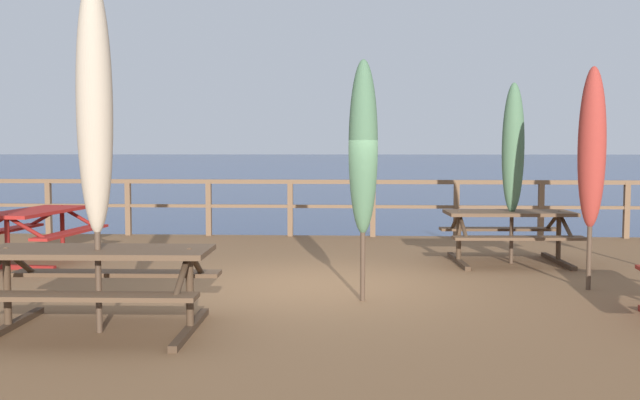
% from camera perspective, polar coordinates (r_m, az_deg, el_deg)
% --- Properties ---
extents(ground_plane, '(600.00, 600.00, 0.00)m').
position_cam_1_polar(ground_plane, '(9.01, -0.26, -11.39)').
color(ground_plane, navy).
extents(wooden_deck, '(14.53, 10.17, 0.73)m').
position_cam_1_polar(wooden_deck, '(8.92, -0.26, -9.13)').
color(wooden_deck, brown).
rests_on(wooden_deck, ground).
extents(railing_waterside_far, '(14.33, 0.10, 1.09)m').
position_cam_1_polar(railing_waterside_far, '(13.64, 0.92, 0.15)').
color(railing_waterside_far, brown).
rests_on(railing_waterside_far, wooden_deck).
extents(picnic_table_front_left, '(1.57, 2.02, 0.78)m').
position_cam_1_polar(picnic_table_front_left, '(11.52, -21.68, -1.77)').
color(picnic_table_front_left, maroon).
rests_on(picnic_table_front_left, wooden_deck).
extents(picnic_table_front_right, '(1.89, 1.49, 0.78)m').
position_cam_1_polar(picnic_table_front_right, '(10.83, 14.83, -1.98)').
color(picnic_table_front_right, brown).
rests_on(picnic_table_front_right, wooden_deck).
extents(picnic_table_back_left, '(2.09, 1.44, 0.78)m').
position_cam_1_polar(picnic_table_back_left, '(6.88, -17.31, -5.41)').
color(picnic_table_back_left, brown).
rests_on(picnic_table_back_left, wooden_deck).
extents(patio_umbrella_short_mid, '(0.32, 0.32, 2.63)m').
position_cam_1_polar(patio_umbrella_short_mid, '(10.76, 15.15, 3.95)').
color(patio_umbrella_short_mid, '#4C3828').
rests_on(patio_umbrella_short_mid, wooden_deck).
extents(patio_umbrella_short_back, '(0.32, 0.32, 3.22)m').
position_cam_1_polar(patio_umbrella_short_back, '(6.75, -17.55, 7.06)').
color(patio_umbrella_short_back, '#4C3828').
rests_on(patio_umbrella_short_back, wooden_deck).
extents(patio_umbrella_tall_front, '(0.32, 0.32, 2.64)m').
position_cam_1_polar(patio_umbrella_tall_front, '(9.00, 20.87, 3.85)').
color(patio_umbrella_tall_front, '#4C3828').
rests_on(patio_umbrella_tall_front, wooden_deck).
extents(patio_umbrella_tall_back_right, '(0.32, 0.32, 2.65)m').
position_cam_1_polar(patio_umbrella_tall_back_right, '(7.82, 3.46, 4.14)').
color(patio_umbrella_tall_back_right, '#4C3828').
rests_on(patio_umbrella_tall_back_right, wooden_deck).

